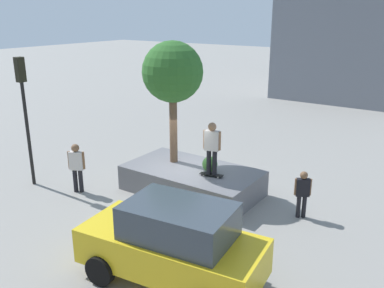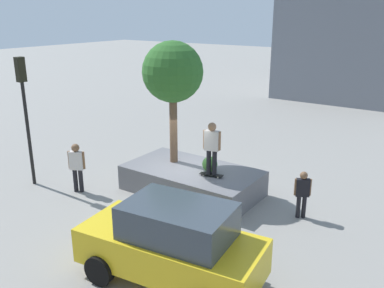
{
  "view_description": "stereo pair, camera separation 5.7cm",
  "coord_description": "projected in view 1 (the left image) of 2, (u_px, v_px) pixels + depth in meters",
  "views": [
    {
      "loc": [
        -7.97,
        11.08,
        6.13
      ],
      "look_at": [
        -0.29,
        -0.09,
        1.79
      ],
      "focal_mm": 38.85,
      "sensor_mm": 36.0,
      "label": 1
    },
    {
      "loc": [
        -8.02,
        11.05,
        6.13
      ],
      "look_at": [
        -0.29,
        -0.09,
        1.79
      ],
      "focal_mm": 38.85,
      "sensor_mm": 36.0,
      "label": 2
    }
  ],
  "objects": [
    {
      "name": "traffic_light_corner",
      "position": [
        24.0,
        100.0,
        14.52
      ],
      "size": [
        0.34,
        0.29,
        4.66
      ],
      "color": "black",
      "rests_on": "ground"
    },
    {
      "name": "skateboarder",
      "position": [
        212.0,
        145.0,
        13.49
      ],
      "size": [
        0.59,
        0.3,
        1.78
      ],
      "color": "black",
      "rests_on": "skateboard"
    },
    {
      "name": "taxi_cab",
      "position": [
        173.0,
        243.0,
        9.6
      ],
      "size": [
        4.53,
        2.45,
        2.02
      ],
      "color": "gold",
      "rests_on": "ground"
    },
    {
      "name": "ground_plane",
      "position": [
        184.0,
        191.0,
        14.87
      ],
      "size": [
        120.0,
        120.0,
        0.0
      ],
      "primitive_type": "plane",
      "color": "gray"
    },
    {
      "name": "skateboard",
      "position": [
        211.0,
        175.0,
        13.81
      ],
      "size": [
        0.83,
        0.39,
        0.07
      ],
      "color": "black",
      "rests_on": "planter_ledge"
    },
    {
      "name": "planter_ledge",
      "position": [
        192.0,
        180.0,
        14.64
      ],
      "size": [
        4.68,
        2.57,
        0.89
      ],
      "primitive_type": "cube",
      "color": "slate",
      "rests_on": "ground"
    },
    {
      "name": "boxwood_shrub",
      "position": [
        210.0,
        164.0,
        14.18
      ],
      "size": [
        0.53,
        0.53,
        0.53
      ],
      "primitive_type": "sphere",
      "color": "#4C8C3D",
      "rests_on": "planter_ledge"
    },
    {
      "name": "plaza_tree",
      "position": [
        173.0,
        73.0,
        14.22
      ],
      "size": [
        2.11,
        2.11,
        4.32
      ],
      "color": "brown",
      "rests_on": "planter_ledge"
    },
    {
      "name": "passerby_with_bag",
      "position": [
        193.0,
        225.0,
        10.66
      ],
      "size": [
        0.24,
        0.52,
        1.53
      ],
      "color": "#847056",
      "rests_on": "ground"
    },
    {
      "name": "pedestrian_crossing",
      "position": [
        77.0,
        165.0,
        14.49
      ],
      "size": [
        0.54,
        0.41,
        1.78
      ],
      "color": "black",
      "rests_on": "ground"
    },
    {
      "name": "bystander_watching",
      "position": [
        303.0,
        191.0,
        12.71
      ],
      "size": [
        0.46,
        0.36,
        1.52
      ],
      "color": "black",
      "rests_on": "ground"
    }
  ]
}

